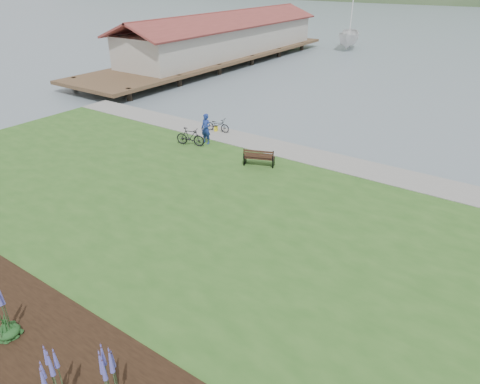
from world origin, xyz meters
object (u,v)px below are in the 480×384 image
Objects in this scene: person at (206,126)px; bicycle_a at (217,125)px; park_bench at (259,157)px; sailboat at (348,49)px.

bicycle_a is at bearing 110.52° from person.
person is 2.19m from bicycle_a.
park_bench is 0.06× the size of sailboat.
bicycle_a is (-4.97, 3.00, -0.04)m from park_bench.
person reaches higher than park_bench.
park_bench is 1.00× the size of bicycle_a.
sailboat is at bearing 1.93° from bicycle_a.
park_bench is at bearing -12.71° from person.
park_bench is 4.41m from person.
sailboat is (-7.07, 39.03, -1.43)m from person.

